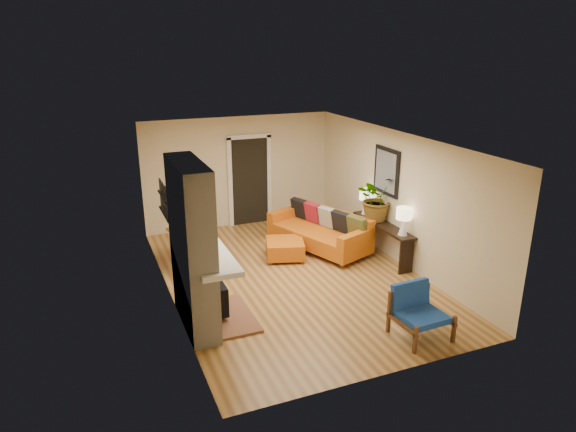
# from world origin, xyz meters

# --- Properties ---
(room_shell) EXTENTS (6.50, 6.50, 6.50)m
(room_shell) POSITION_xyz_m (0.60, 2.63, 1.24)
(room_shell) COLOR #BC8A48
(room_shell) RESTS_ON ground
(fireplace) EXTENTS (1.09, 1.68, 2.60)m
(fireplace) POSITION_xyz_m (-2.00, -1.00, 1.24)
(fireplace) COLOR white
(fireplace) RESTS_ON ground
(sofa) EXTENTS (1.69, 2.45, 0.89)m
(sofa) POSITION_xyz_m (1.15, 1.12, 0.39)
(sofa) COLOR silver
(sofa) RESTS_ON ground
(ottoman) EXTENTS (0.94, 0.94, 0.38)m
(ottoman) POSITION_xyz_m (0.21, 0.88, 0.22)
(ottoman) COLOR silver
(ottoman) RESTS_ON ground
(blue_chair) EXTENTS (0.78, 0.76, 0.78)m
(blue_chair) POSITION_xyz_m (0.96, -2.54, 0.42)
(blue_chair) COLOR brown
(blue_chair) RESTS_ON ground
(dining_table) EXTENTS (0.80, 1.61, 0.85)m
(dining_table) POSITION_xyz_m (-1.58, 1.29, 0.56)
(dining_table) COLOR brown
(dining_table) RESTS_ON ground
(console_table) EXTENTS (0.34, 1.85, 0.72)m
(console_table) POSITION_xyz_m (2.07, 0.17, 0.58)
(console_table) COLOR black
(console_table) RESTS_ON ground
(lamp_near) EXTENTS (0.30, 0.30, 0.54)m
(lamp_near) POSITION_xyz_m (2.07, -0.50, 1.06)
(lamp_near) COLOR white
(lamp_near) RESTS_ON console_table
(lamp_far) EXTENTS (0.30, 0.30, 0.54)m
(lamp_far) POSITION_xyz_m (2.07, 0.87, 1.06)
(lamp_far) COLOR white
(lamp_far) RESTS_ON console_table
(houseplant) EXTENTS (0.99, 0.90, 0.96)m
(houseplant) POSITION_xyz_m (2.06, 0.44, 1.20)
(houseplant) COLOR #1E5919
(houseplant) RESTS_ON console_table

